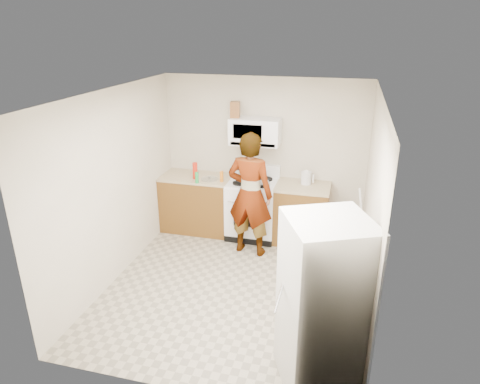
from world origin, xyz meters
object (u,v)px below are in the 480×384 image
(person, at_px, (250,195))
(fridge, at_px, (323,305))
(microwave, at_px, (255,131))
(kettle, at_px, (306,178))
(gas_range, at_px, (253,208))
(saucepan, at_px, (246,173))

(person, distance_m, fridge, 2.57)
(microwave, relative_size, person, 0.41)
(microwave, relative_size, kettle, 3.97)
(microwave, bearing_deg, kettle, -2.27)
(person, xyz_separation_m, kettle, (0.73, 0.63, 0.11))
(person, bearing_deg, gas_range, -73.70)
(fridge, height_order, saucepan, fridge)
(microwave, bearing_deg, fridge, -66.13)
(microwave, height_order, saucepan, microwave)
(person, distance_m, kettle, 0.97)
(fridge, bearing_deg, person, 93.64)
(kettle, bearing_deg, microwave, 165.53)
(fridge, bearing_deg, kettle, 74.89)
(microwave, height_order, kettle, microwave)
(microwave, distance_m, person, 1.02)
(gas_range, relative_size, microwave, 1.49)
(gas_range, distance_m, microwave, 1.22)
(person, bearing_deg, saucepan, -64.05)
(gas_range, relative_size, fridge, 0.66)
(kettle, xyz_separation_m, saucepan, (-0.95, 0.02, -0.01))
(kettle, bearing_deg, person, -151.54)
(gas_range, bearing_deg, fridge, -65.17)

